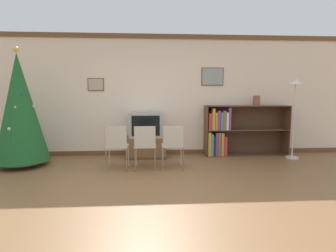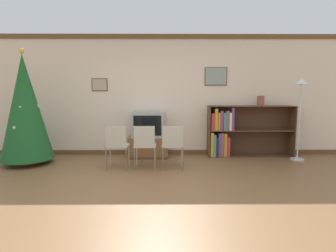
{
  "view_description": "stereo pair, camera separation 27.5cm",
  "coord_description": "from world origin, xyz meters",
  "px_view_note": "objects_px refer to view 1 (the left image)",
  "views": [
    {
      "loc": [
        -0.04,
        -3.42,
        1.37
      ],
      "look_at": [
        0.27,
        1.39,
        0.79
      ],
      "focal_mm": 28.0,
      "sensor_mm": 36.0,
      "label": 1
    },
    {
      "loc": [
        0.24,
        -3.43,
        1.37
      ],
      "look_at": [
        0.27,
        1.39,
        0.79
      ],
      "focal_mm": 28.0,
      "sensor_mm": 36.0,
      "label": 2
    }
  ],
  "objects_px": {
    "christmas_tree": "(20,108)",
    "tv_console": "(146,147)",
    "television": "(146,125)",
    "folding_chair_left": "(117,145)",
    "folding_chair_right": "(173,144)",
    "bookshelf": "(231,131)",
    "folding_chair_center": "(145,145)",
    "vase": "(256,100)",
    "standing_lamp": "(295,98)"
  },
  "relations": [
    {
      "from": "folding_chair_center",
      "to": "bookshelf",
      "type": "xyz_separation_m",
      "value": [
        1.91,
        1.06,
        0.08
      ]
    },
    {
      "from": "folding_chair_right",
      "to": "vase",
      "type": "distance_m",
      "value": 2.33
    },
    {
      "from": "folding_chair_center",
      "to": "bookshelf",
      "type": "bearing_deg",
      "value": 29.1
    },
    {
      "from": "folding_chair_center",
      "to": "standing_lamp",
      "type": "xyz_separation_m",
      "value": [
        3.17,
        0.7,
        0.84
      ]
    },
    {
      "from": "tv_console",
      "to": "folding_chair_right",
      "type": "bearing_deg",
      "value": -62.47
    },
    {
      "from": "folding_chair_center",
      "to": "vase",
      "type": "bearing_deg",
      "value": 22.65
    },
    {
      "from": "christmas_tree",
      "to": "tv_console",
      "type": "distance_m",
      "value": 2.59
    },
    {
      "from": "tv_console",
      "to": "bookshelf",
      "type": "bearing_deg",
      "value": 2.48
    },
    {
      "from": "tv_console",
      "to": "bookshelf",
      "type": "height_order",
      "value": "bookshelf"
    },
    {
      "from": "tv_console",
      "to": "folding_chair_left",
      "type": "bearing_deg",
      "value": -117.53
    },
    {
      "from": "tv_console",
      "to": "standing_lamp",
      "type": "distance_m",
      "value": 3.36
    },
    {
      "from": "vase",
      "to": "standing_lamp",
      "type": "distance_m",
      "value": 0.78
    },
    {
      "from": "tv_console",
      "to": "bookshelf",
      "type": "xyz_separation_m",
      "value": [
        1.91,
        0.08,
        0.33
      ]
    },
    {
      "from": "folding_chair_left",
      "to": "tv_console",
      "type": "bearing_deg",
      "value": 62.47
    },
    {
      "from": "tv_console",
      "to": "television",
      "type": "distance_m",
      "value": 0.5
    },
    {
      "from": "vase",
      "to": "christmas_tree",
      "type": "bearing_deg",
      "value": -173.07
    },
    {
      "from": "television",
      "to": "standing_lamp",
      "type": "relative_size",
      "value": 0.42
    },
    {
      "from": "folding_chair_center",
      "to": "folding_chair_right",
      "type": "relative_size",
      "value": 1.0
    },
    {
      "from": "folding_chair_right",
      "to": "bookshelf",
      "type": "height_order",
      "value": "bookshelf"
    },
    {
      "from": "tv_console",
      "to": "bookshelf",
      "type": "relative_size",
      "value": 0.45
    },
    {
      "from": "folding_chair_right",
      "to": "bookshelf",
      "type": "distance_m",
      "value": 1.76
    },
    {
      "from": "folding_chair_left",
      "to": "bookshelf",
      "type": "relative_size",
      "value": 0.44
    },
    {
      "from": "christmas_tree",
      "to": "bookshelf",
      "type": "xyz_separation_m",
      "value": [
        4.27,
        0.62,
        -0.56
      ]
    },
    {
      "from": "folding_chair_right",
      "to": "vase",
      "type": "height_order",
      "value": "vase"
    },
    {
      "from": "television",
      "to": "tv_console",
      "type": "bearing_deg",
      "value": 90.0
    },
    {
      "from": "folding_chair_right",
      "to": "vase",
      "type": "xyz_separation_m",
      "value": [
        1.95,
        1.03,
        0.77
      ]
    },
    {
      "from": "tv_console",
      "to": "folding_chair_right",
      "type": "relative_size",
      "value": 1.04
    },
    {
      "from": "folding_chair_right",
      "to": "bookshelf",
      "type": "relative_size",
      "value": 0.44
    },
    {
      "from": "tv_console",
      "to": "vase",
      "type": "relative_size",
      "value": 3.84
    },
    {
      "from": "television",
      "to": "folding_chair_left",
      "type": "relative_size",
      "value": 0.87
    },
    {
      "from": "bookshelf",
      "to": "vase",
      "type": "height_order",
      "value": "vase"
    },
    {
      "from": "folding_chair_center",
      "to": "bookshelf",
      "type": "relative_size",
      "value": 0.44
    },
    {
      "from": "tv_console",
      "to": "standing_lamp",
      "type": "relative_size",
      "value": 0.5
    },
    {
      "from": "tv_console",
      "to": "folding_chair_right",
      "type": "height_order",
      "value": "folding_chair_right"
    },
    {
      "from": "bookshelf",
      "to": "folding_chair_right",
      "type": "bearing_deg",
      "value": -142.76
    },
    {
      "from": "vase",
      "to": "tv_console",
      "type": "bearing_deg",
      "value": -178.88
    },
    {
      "from": "tv_console",
      "to": "christmas_tree",
      "type": "bearing_deg",
      "value": -167.18
    },
    {
      "from": "tv_console",
      "to": "television",
      "type": "xyz_separation_m",
      "value": [
        0.0,
        -0.0,
        0.5
      ]
    },
    {
      "from": "christmas_tree",
      "to": "folding_chair_left",
      "type": "distance_m",
      "value": 2.02
    },
    {
      "from": "folding_chair_center",
      "to": "tv_console",
      "type": "bearing_deg",
      "value": 90.0
    },
    {
      "from": "folding_chair_left",
      "to": "vase",
      "type": "xyz_separation_m",
      "value": [
        2.97,
        1.03,
        0.77
      ]
    },
    {
      "from": "folding_chair_left",
      "to": "folding_chair_right",
      "type": "height_order",
      "value": "same"
    },
    {
      "from": "tv_console",
      "to": "television",
      "type": "relative_size",
      "value": 1.2
    },
    {
      "from": "folding_chair_center",
      "to": "folding_chair_right",
      "type": "bearing_deg",
      "value": 0.0
    },
    {
      "from": "bookshelf",
      "to": "television",
      "type": "bearing_deg",
      "value": -177.45
    },
    {
      "from": "christmas_tree",
      "to": "folding_chair_right",
      "type": "bearing_deg",
      "value": -8.69
    },
    {
      "from": "folding_chair_left",
      "to": "folding_chair_right",
      "type": "bearing_deg",
      "value": 0.0
    },
    {
      "from": "folding_chair_center",
      "to": "folding_chair_right",
      "type": "distance_m",
      "value": 0.51
    },
    {
      "from": "folding_chair_right",
      "to": "standing_lamp",
      "type": "xyz_separation_m",
      "value": [
        2.66,
        0.7,
        0.84
      ]
    },
    {
      "from": "tv_console",
      "to": "vase",
      "type": "height_order",
      "value": "vase"
    }
  ]
}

